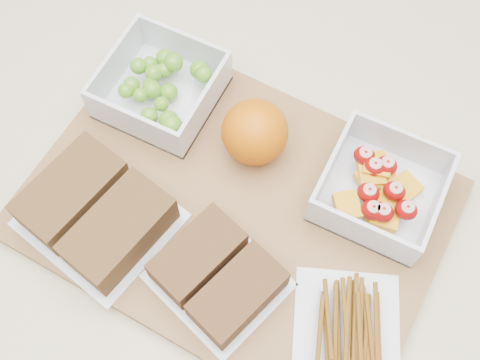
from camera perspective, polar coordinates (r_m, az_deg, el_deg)
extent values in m
plane|color=gray|center=(1.52, -0.61, -15.04)|extent=(4.00, 4.00, 0.00)
cube|color=beige|center=(1.08, -0.85, -10.84)|extent=(1.20, 0.90, 0.90)
cube|color=olive|center=(0.64, -0.47, -2.74)|extent=(0.43, 0.32, 0.02)
cube|color=silver|center=(0.70, -7.37, 7.86)|extent=(0.12, 0.12, 0.00)
cube|color=silver|center=(0.70, -5.24, 12.41)|extent=(0.12, 0.00, 0.05)
cube|color=silver|center=(0.65, -10.08, 5.13)|extent=(0.12, 0.00, 0.05)
cube|color=silver|center=(0.66, -3.26, 7.13)|extent=(0.00, 0.11, 0.05)
cube|color=silver|center=(0.70, -11.71, 10.54)|extent=(0.00, 0.11, 0.05)
sphere|color=#55931E|center=(0.68, -8.31, 8.49)|extent=(0.02, 0.02, 0.02)
sphere|color=#55931E|center=(0.68, -10.25, 8.88)|extent=(0.02, 0.02, 0.02)
sphere|color=#55931E|center=(0.69, -6.40, 11.22)|extent=(0.02, 0.02, 0.02)
sphere|color=#55931E|center=(0.68, -6.75, 8.25)|extent=(0.02, 0.02, 0.02)
sphere|color=#55931E|center=(0.69, -9.62, 10.60)|extent=(0.02, 0.02, 0.02)
sphere|color=#55931E|center=(0.69, -8.44, 8.96)|extent=(0.02, 0.02, 0.02)
sphere|color=#55931E|center=(0.69, -8.53, 10.86)|extent=(0.02, 0.02, 0.02)
sphere|color=#55931E|center=(0.64, -6.49, 5.23)|extent=(0.02, 0.02, 0.02)
sphere|color=#55931E|center=(0.68, -3.88, 10.36)|extent=(0.02, 0.02, 0.02)
sphere|color=#55931E|center=(0.68, -6.32, 10.98)|extent=(0.02, 0.02, 0.02)
sphere|color=#55931E|center=(0.68, -10.78, 8.32)|extent=(0.02, 0.02, 0.02)
sphere|color=#55931E|center=(0.67, -3.46, 9.97)|extent=(0.02, 0.02, 0.02)
sphere|color=#55931E|center=(0.66, -8.59, 6.03)|extent=(0.02, 0.02, 0.02)
sphere|color=#55931E|center=(0.69, -6.53, 10.68)|extent=(0.02, 0.02, 0.02)
sphere|color=#55931E|center=(0.69, -8.20, 10.00)|extent=(0.02, 0.02, 0.02)
sphere|color=#55931E|center=(0.69, -6.27, 11.16)|extent=(0.02, 0.02, 0.02)
sphere|color=#55931E|center=(0.64, -6.77, 5.67)|extent=(0.02, 0.02, 0.02)
sphere|color=#55931E|center=(0.66, -5.85, 4.91)|extent=(0.02, 0.02, 0.02)
sphere|color=#55931E|center=(0.69, -7.22, 10.30)|extent=(0.02, 0.02, 0.02)
sphere|color=#55931E|center=(0.67, -9.44, 7.92)|extent=(0.02, 0.02, 0.02)
sphere|color=#55931E|center=(0.70, -7.12, 11.38)|extent=(0.02, 0.02, 0.02)
sphere|color=#55931E|center=(0.66, -7.44, 7.15)|extent=(0.02, 0.02, 0.02)
sphere|color=#55931E|center=(0.68, -8.37, 8.56)|extent=(0.02, 0.02, 0.02)
cube|color=silver|center=(0.65, 12.85, -1.50)|extent=(0.12, 0.12, 0.00)
cube|color=silver|center=(0.65, 14.96, 3.31)|extent=(0.12, 0.00, 0.05)
cube|color=silver|center=(0.60, 11.40, -5.01)|extent=(0.12, 0.00, 0.05)
cube|color=silver|center=(0.63, 17.91, -2.73)|extent=(0.00, 0.11, 0.05)
cube|color=silver|center=(0.63, 8.59, 1.38)|extent=(0.00, 0.11, 0.05)
cube|color=orange|center=(0.63, 12.85, -2.49)|extent=(0.03, 0.04, 0.01)
cube|color=orange|center=(0.64, 12.89, 0.83)|extent=(0.04, 0.05, 0.01)
cube|color=orange|center=(0.64, 13.99, -1.06)|extent=(0.04, 0.04, 0.01)
cube|color=orange|center=(0.65, 15.19, -0.89)|extent=(0.04, 0.04, 0.01)
cube|color=orange|center=(0.64, 12.31, 0.67)|extent=(0.04, 0.04, 0.01)
cube|color=orange|center=(0.64, 12.83, 1.24)|extent=(0.03, 0.03, 0.01)
cube|color=orange|center=(0.61, 10.12, -2.47)|extent=(0.04, 0.04, 0.01)
cube|color=orange|center=(0.62, 13.57, -3.29)|extent=(0.03, 0.03, 0.01)
cube|color=orange|center=(0.64, 12.24, -0.06)|extent=(0.04, 0.04, 0.01)
ellipsoid|color=#8C0B07|center=(0.62, 14.42, -1.04)|extent=(0.02, 0.02, 0.02)
ellipsoid|color=#8C0B07|center=(0.61, 13.35, -2.98)|extent=(0.02, 0.02, 0.02)
ellipsoid|color=#8C0B07|center=(0.64, 11.72, 2.25)|extent=(0.02, 0.02, 0.02)
ellipsoid|color=#8C0B07|center=(0.62, 15.47, -2.77)|extent=(0.02, 0.02, 0.02)
ellipsoid|color=#8C0B07|center=(0.63, 12.60, 1.21)|extent=(0.02, 0.02, 0.02)
ellipsoid|color=#8C0B07|center=(0.61, 12.42, -2.79)|extent=(0.02, 0.02, 0.02)
ellipsoid|color=#8C0B07|center=(0.62, 12.07, -1.19)|extent=(0.02, 0.02, 0.02)
ellipsoid|color=#8C0B07|center=(0.64, 13.70, 1.35)|extent=(0.02, 0.02, 0.02)
sphere|color=#D16104|center=(0.63, 1.42, 4.57)|extent=(0.07, 0.07, 0.07)
cube|color=silver|center=(0.64, -13.14, -3.68)|extent=(0.17, 0.15, 0.00)
cube|color=brown|center=(0.63, -15.65, -1.20)|extent=(0.08, 0.12, 0.04)
cube|color=brown|center=(0.61, -11.37, -4.76)|extent=(0.08, 0.12, 0.04)
cube|color=silver|center=(0.60, -2.08, -9.48)|extent=(0.15, 0.14, 0.00)
cube|color=brown|center=(0.59, -4.02, -7.18)|extent=(0.08, 0.10, 0.03)
cube|color=brown|center=(0.58, -0.21, -10.83)|extent=(0.08, 0.10, 0.03)
cube|color=silver|center=(0.60, 10.06, -14.12)|extent=(0.14, 0.15, 0.00)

